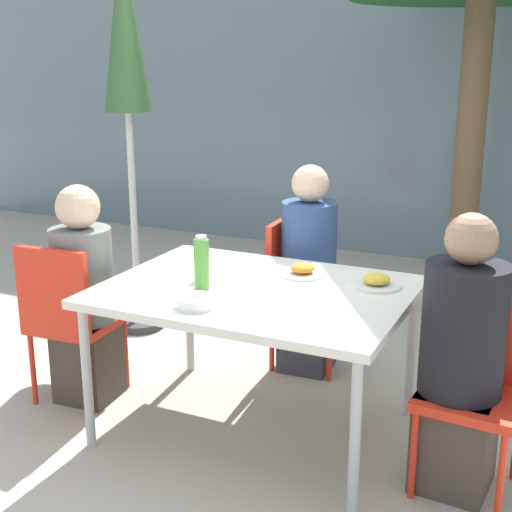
{
  "coord_description": "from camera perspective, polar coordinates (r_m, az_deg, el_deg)",
  "views": [
    {
      "loc": [
        1.31,
        -2.79,
        1.74
      ],
      "look_at": [
        0.0,
        0.0,
        0.87
      ],
      "focal_mm": 50.0,
      "sensor_mm": 36.0,
      "label": 1
    }
  ],
  "objects": [
    {
      "name": "person_right",
      "position": [
        2.99,
        16.06,
        -8.28
      ],
      "size": [
        0.33,
        0.33,
        1.17
      ],
      "rotation": [
        0.0,
        0.0,
        3.07
      ],
      "color": "#473D33",
      "rests_on": "ground"
    },
    {
      "name": "plate_0",
      "position": [
        3.3,
        9.61,
        -2.07
      ],
      "size": [
        0.23,
        0.23,
        0.06
      ],
      "color": "white",
      "rests_on": "dining_table"
    },
    {
      "name": "chair_far",
      "position": [
        4.07,
        3.34,
        -2.1
      ],
      "size": [
        0.42,
        0.42,
        0.85
      ],
      "rotation": [
        0.0,
        0.0,
        -1.52
      ],
      "color": "red",
      "rests_on": "ground"
    },
    {
      "name": "drinking_cup",
      "position": [
        3.35,
        -4.35,
        -1.18
      ],
      "size": [
        0.07,
        0.07,
        0.1
      ],
      "color": "silver",
      "rests_on": "dining_table"
    },
    {
      "name": "dining_table",
      "position": [
        3.26,
        0.0,
        -3.39
      ],
      "size": [
        1.37,
        1.03,
        0.72
      ],
      "color": "silver",
      "rests_on": "ground"
    },
    {
      "name": "building_facade",
      "position": [
        6.36,
        13.57,
        13.17
      ],
      "size": [
        10.0,
        0.2,
        3.0
      ],
      "color": "slate",
      "rests_on": "ground"
    },
    {
      "name": "chair_left",
      "position": [
        3.72,
        -14.88,
        -4.41
      ],
      "size": [
        0.43,
        0.43,
        0.85
      ],
      "rotation": [
        0.0,
        0.0,
        0.07
      ],
      "color": "red",
      "rests_on": "ground"
    },
    {
      "name": "bottle",
      "position": [
        3.2,
        -4.38,
        -0.6
      ],
      "size": [
        0.07,
        0.07,
        0.25
      ],
      "color": "#51A338",
      "rests_on": "dining_table"
    },
    {
      "name": "chair_right",
      "position": [
        3.08,
        17.25,
        -8.87
      ],
      "size": [
        0.43,
        0.43,
        0.85
      ],
      "rotation": [
        0.0,
        0.0,
        3.07
      ],
      "color": "red",
      "rests_on": "ground"
    },
    {
      "name": "salad_bowl",
      "position": [
        3.0,
        -4.86,
        -3.67
      ],
      "size": [
        0.17,
        0.17,
        0.05
      ],
      "color": "white",
      "rests_on": "dining_table"
    },
    {
      "name": "closed_umbrella",
      "position": [
        4.52,
        -10.38,
        15.85
      ],
      "size": [
        0.36,
        0.36,
        2.44
      ],
      "color": "#333333",
      "rests_on": "ground"
    },
    {
      "name": "plate_1",
      "position": [
        3.43,
        3.73,
        -1.22
      ],
      "size": [
        0.21,
        0.21,
        0.06
      ],
      "color": "white",
      "rests_on": "dining_table"
    },
    {
      "name": "ground_plane",
      "position": [
        3.54,
        0.0,
        -13.68
      ],
      "size": [
        24.0,
        24.0,
        0.0
      ],
      "primitive_type": "plane",
      "color": "#B2A893"
    },
    {
      "name": "person_left",
      "position": [
        3.73,
        -13.59,
        -3.38
      ],
      "size": [
        0.31,
        0.31,
        1.13
      ],
      "rotation": [
        0.0,
        0.0,
        0.07
      ],
      "color": "#473D33",
      "rests_on": "ground"
    },
    {
      "name": "person_far",
      "position": [
        3.98,
        4.21,
        -1.48
      ],
      "size": [
        0.31,
        0.31,
        1.18
      ],
      "rotation": [
        0.0,
        0.0,
        -1.52
      ],
      "color": "#383842",
      "rests_on": "ground"
    }
  ]
}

